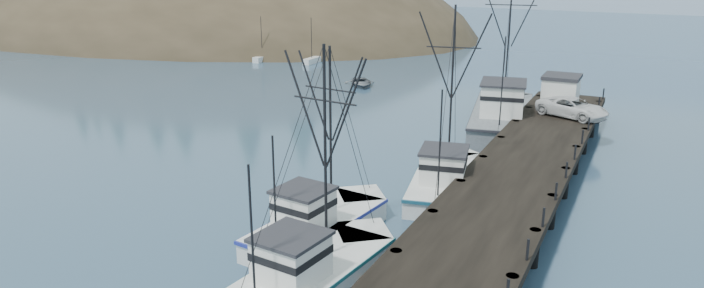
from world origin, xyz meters
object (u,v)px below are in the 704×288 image
object	(u,v)px
trawler_mid	(321,223)
work_vessel	(502,115)
motorboat	(361,86)
trawler_far	(446,178)
pier_shed	(561,91)
pier	(523,166)
trawler_near	(314,272)
pickup_truck	(572,108)

from	to	relation	value
trawler_mid	work_vessel	distance (m)	26.27
motorboat	trawler_far	bearing A→B (deg)	-87.41
trawler_far	motorboat	world-z (taller)	trawler_far
pier_shed	motorboat	distance (m)	25.19
pier	trawler_near	bearing A→B (deg)	-110.12
trawler_far	pickup_truck	bearing A→B (deg)	69.48
trawler_near	pier_shed	xyz separation A→B (m)	(5.80, 32.64, 2.60)
trawler_far	work_vessel	xyz separation A→B (m)	(-0.19, 16.34, 0.41)
trawler_near	pier_shed	world-z (taller)	trawler_near
trawler_far	work_vessel	size ratio (longest dim) A/B	0.73
trawler_mid	pier_shed	world-z (taller)	trawler_mid
pickup_truck	motorboat	xyz separation A→B (m)	(-24.63, 12.25, -2.79)
pier	pier_shed	distance (m)	16.26
trawler_near	trawler_far	size ratio (longest dim) A/B	0.95
pier	trawler_far	xyz separation A→B (m)	(-4.45, -1.97, -0.87)
trawler_far	work_vessel	bearing A→B (deg)	90.68
trawler_far	pier_shed	distance (m)	18.79
pier_shed	pickup_truck	world-z (taller)	pier_shed
pickup_truck	pier_shed	bearing A→B (deg)	47.46
trawler_mid	trawler_far	xyz separation A→B (m)	(3.85, 9.67, 0.00)
pier_shed	pickup_truck	bearing A→B (deg)	-64.87
work_vessel	pier	bearing A→B (deg)	-72.08
trawler_near	motorboat	bearing A→B (deg)	112.59
work_vessel	pickup_truck	size ratio (longest dim) A/B	2.92
trawler_near	motorboat	world-z (taller)	trawler_near
pier	trawler_mid	size ratio (longest dim) A/B	4.12
pier	trawler_far	world-z (taller)	trawler_far
trawler_far	work_vessel	distance (m)	16.34
pier_shed	pickup_truck	size ratio (longest dim) A/B	0.56
pier	trawler_mid	distance (m)	14.32
trawler_far	motorboat	xyz separation A→B (m)	(-18.99, 27.32, -0.82)
trawler_mid	trawler_near	bearing A→B (deg)	-64.94
trawler_near	pickup_truck	xyz separation A→B (m)	(7.23, 29.59, 1.97)
trawler_near	trawler_far	xyz separation A→B (m)	(1.59, 14.51, 0.00)
trawler_mid	pier_shed	bearing A→B (deg)	73.84
pickup_truck	motorboat	bearing A→B (deg)	85.90
pier	trawler_mid	bearing A→B (deg)	-125.49
pier	trawler_near	world-z (taller)	trawler_near
trawler_near	trawler_mid	xyz separation A→B (m)	(-2.26, 4.84, -0.00)
trawler_near	work_vessel	size ratio (longest dim) A/B	0.69
pickup_truck	trawler_far	bearing A→B (deg)	-178.18
pier	pickup_truck	bearing A→B (deg)	84.82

